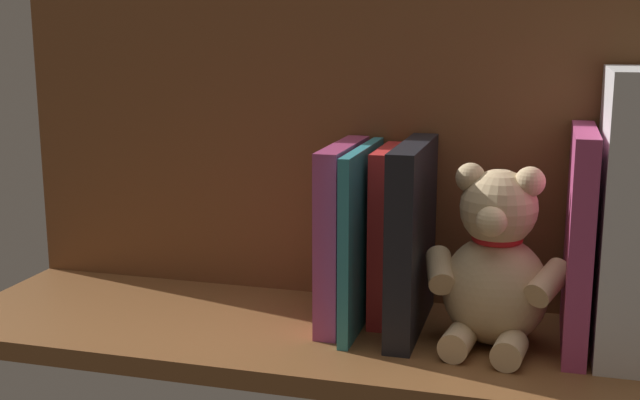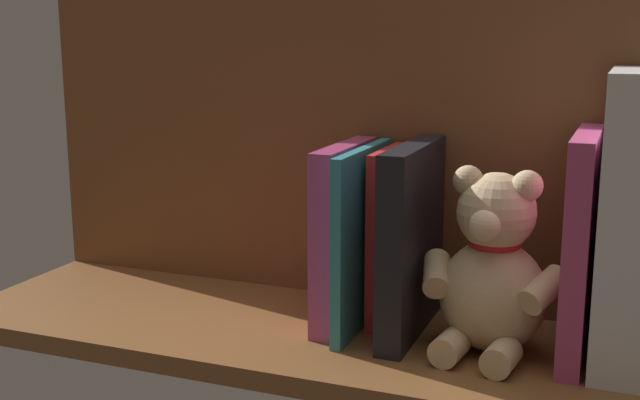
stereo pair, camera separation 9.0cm
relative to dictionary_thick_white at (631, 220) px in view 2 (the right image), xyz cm
name	(u,v)px [view 2 (the right image)]	position (x,y,z in cm)	size (l,w,h in cm)	color
ground_plane	(320,334)	(32.22, 2.25, -15.80)	(85.97, 28.45, 2.20)	brown
shelf_back_panel	(356,144)	(32.22, -9.72, 4.67)	(85.97, 1.50, 38.74)	brown
dictionary_thick_white	(631,220)	(0.00, 0.00, 0.00)	(5.59, 16.95, 29.39)	silver
book_0	(580,245)	(4.57, -0.10, -3.12)	(2.39, 16.95, 23.16)	#B23F72
teddy_bear	(492,273)	(12.85, 2.91, -6.10)	(15.72, 13.46, 19.53)	#D1B284
book_1	(412,240)	(22.18, 0.30, -4.15)	(2.94, 17.74, 21.10)	black
book_2	(391,235)	(25.47, -2.85, -4.69)	(2.48, 11.45, 20.01)	red
book_3	(362,238)	(27.89, 0.24, -4.48)	(1.20, 17.62, 20.43)	teal
book_4	(344,234)	(30.36, -0.66, -4.42)	(2.60, 15.83, 20.55)	#B23F72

